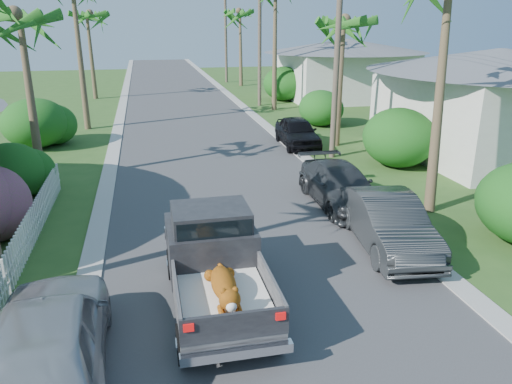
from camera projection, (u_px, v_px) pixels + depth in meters
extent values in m
plane|color=#2F541F|center=(299.00, 339.00, 9.88)|extent=(120.00, 120.00, 0.00)
cube|color=#38383A|center=(187.00, 116.00, 32.95)|extent=(8.00, 100.00, 0.02)
cube|color=#A5A39E|center=(120.00, 118.00, 32.06)|extent=(0.60, 100.00, 0.06)
cube|color=#A5A39E|center=(251.00, 113.00, 33.82)|extent=(0.60, 100.00, 0.06)
cylinder|color=black|center=(185.00, 344.00, 9.11)|extent=(0.28, 0.76, 0.76)
cylinder|color=black|center=(275.00, 332.00, 9.46)|extent=(0.28, 0.76, 0.76)
cylinder|color=black|center=(173.00, 264.00, 12.11)|extent=(0.28, 0.76, 0.76)
cylinder|color=black|center=(242.00, 257.00, 12.46)|extent=(0.28, 0.76, 0.76)
cube|color=slate|center=(225.00, 308.00, 9.81)|extent=(1.90, 2.40, 0.24)
cube|color=slate|center=(177.00, 296.00, 9.49)|extent=(0.06, 2.40, 0.55)
cube|color=slate|center=(270.00, 286.00, 9.87)|extent=(0.06, 2.40, 0.55)
cube|color=black|center=(235.00, 326.00, 8.61)|extent=(1.92, 0.08, 0.52)
cube|color=silver|center=(237.00, 353.00, 8.60)|extent=(1.98, 0.18, 0.18)
cube|color=red|center=(189.00, 328.00, 8.36)|extent=(0.18, 0.05, 0.14)
cube|color=red|center=(281.00, 316.00, 8.69)|extent=(0.18, 0.05, 0.14)
cube|color=black|center=(212.00, 249.00, 11.37)|extent=(1.94, 1.65, 1.10)
cube|color=black|center=(211.00, 219.00, 11.13)|extent=(1.70, 1.35, 0.55)
cube|color=black|center=(215.00, 232.00, 10.53)|extent=(1.60, 0.05, 0.45)
cube|color=black|center=(205.00, 233.00, 12.57)|extent=(1.94, 1.20, 0.80)
cube|color=white|center=(225.00, 299.00, 9.74)|extent=(1.70, 2.10, 0.16)
ellipsoid|color=orange|center=(223.00, 283.00, 9.73)|extent=(0.48, 1.25, 0.43)
sphere|color=orange|center=(230.00, 299.00, 9.02)|extent=(0.40, 0.40, 0.40)
ellipsoid|color=white|center=(224.00, 288.00, 9.77)|extent=(0.32, 0.86, 0.18)
imported|color=#282B2D|center=(388.00, 223.00, 13.60)|extent=(2.08, 4.65, 1.48)
imported|color=#2D3032|center=(340.00, 186.00, 16.86)|extent=(1.90, 4.64, 1.34)
imported|color=black|center=(297.00, 132.00, 24.76)|extent=(1.85, 4.22, 1.41)
imported|color=#A7A9AE|center=(47.00, 343.00, 8.37)|extent=(2.22, 5.06, 1.69)
cone|color=brown|center=(31.00, 102.00, 18.55)|extent=(0.36, 0.61, 6.21)
cone|color=brown|center=(80.00, 58.00, 27.65)|extent=(0.36, 0.36, 8.00)
cone|color=brown|center=(91.00, 57.00, 38.86)|extent=(0.36, 0.75, 6.51)
cone|color=brown|center=(439.00, 96.00, 15.48)|extent=(0.36, 0.73, 7.51)
cone|color=brown|center=(340.00, 85.00, 24.09)|extent=(0.36, 0.54, 6.01)
cone|color=brown|center=(275.00, 49.00, 33.80)|extent=(0.36, 0.36, 8.20)
cone|color=brown|center=(241.00, 49.00, 47.01)|extent=(0.36, 0.63, 6.81)
ellipsoid|color=#1C4D16|center=(10.00, 172.00, 17.27)|extent=(2.40, 2.64, 2.00)
ellipsoid|color=#1C4D16|center=(35.00, 123.00, 24.46)|extent=(3.20, 3.52, 2.40)
ellipsoid|color=#1C4D16|center=(399.00, 138.00, 21.22)|extent=(3.00, 3.30, 2.50)
ellipsoid|color=#1C4D16|center=(321.00, 108.00, 29.53)|extent=(2.60, 2.86, 2.10)
ellipsoid|color=#1C4D16|center=(284.00, 84.00, 38.78)|extent=(3.20, 3.52, 2.60)
cube|color=white|center=(29.00, 233.00, 13.56)|extent=(0.10, 11.00, 1.00)
cube|color=silver|center=(493.00, 114.00, 22.99)|extent=(8.00, 9.00, 3.80)
cone|color=#595B60|center=(501.00, 60.00, 22.21)|extent=(6.48, 6.48, 1.00)
cube|color=silver|center=(345.00, 76.00, 39.64)|extent=(9.00, 8.00, 3.60)
cone|color=#595B60|center=(346.00, 46.00, 38.88)|extent=(6.48, 6.48, 1.00)
cylinder|color=brown|center=(337.00, 56.00, 21.55)|extent=(0.26, 0.26, 9.00)
cylinder|color=brown|center=(260.00, 42.00, 35.39)|extent=(0.26, 0.26, 9.00)
cylinder|color=brown|center=(226.00, 36.00, 49.24)|extent=(0.26, 0.26, 9.00)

